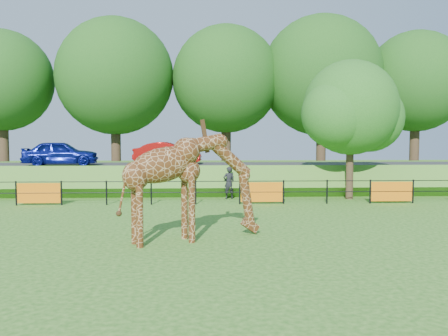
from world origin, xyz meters
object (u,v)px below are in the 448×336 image
(giraffe, at_px, (192,187))
(tree_east, at_px, (352,111))
(car_blue, at_px, (61,153))
(visitor, at_px, (229,183))
(car_red, at_px, (167,153))

(giraffe, height_order, tree_east, tree_east)
(giraffe, distance_m, car_blue, 15.24)
(visitor, relative_size, tree_east, 0.24)
(car_blue, height_order, visitor, car_blue)
(car_blue, distance_m, visitor, 10.03)
(giraffe, bearing_deg, visitor, 56.96)
(giraffe, bearing_deg, tree_east, 26.96)
(car_red, relative_size, visitor, 2.44)
(car_red, bearing_deg, giraffe, -168.76)
(giraffe, relative_size, visitor, 2.83)
(car_blue, distance_m, car_red, 5.95)
(car_red, xyz_separation_m, visitor, (3.35, -4.89, -1.26))
(car_blue, bearing_deg, car_red, -85.47)
(car_blue, bearing_deg, visitor, -118.53)
(car_blue, relative_size, car_red, 1.05)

